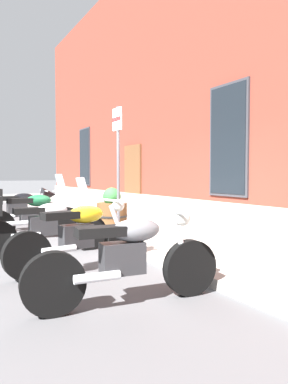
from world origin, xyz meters
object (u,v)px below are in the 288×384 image
motorcycle_black_sport (23,207)px  barrel_planter (112,212)px  motorcycle_yellow_naked (81,236)px  motorcycle_silver_touring (39,223)px  motorcycle_grey_naked (129,259)px  motorcycle_green_touring (28,212)px  parking_sign (118,153)px

motorcycle_black_sport → barrel_planter: 2.24m
motorcycle_yellow_naked → barrel_planter: size_ratio=2.28×
motorcycle_silver_touring → motorcycle_grey_naked: 2.80m
motorcycle_silver_touring → barrel_planter: size_ratio=2.34×
motorcycle_green_touring → barrel_planter: motorcycle_green_touring is taller
motorcycle_black_sport → motorcycle_yellow_naked: (4.15, -0.04, -0.07)m
motorcycle_grey_naked → motorcycle_yellow_naked: bearing=179.3°
motorcycle_green_touring → barrel_planter: size_ratio=2.21×
parking_sign → motorcycle_green_touring: bearing=-123.7°
parking_sign → barrel_planter: parking_sign is taller
motorcycle_yellow_naked → motorcycle_grey_naked: 1.48m
motorcycle_green_touring → barrel_planter: bearing=81.7°
motorcycle_black_sport → motorcycle_grey_naked: bearing=-0.5°
motorcycle_grey_naked → barrel_planter: (-4.06, 1.65, 0.02)m
barrel_planter → motorcycle_yellow_naked: bearing=-32.4°
parking_sign → barrel_planter: (-0.77, 0.21, -1.27)m
motorcycle_grey_naked → barrel_planter: barrel_planter is taller
motorcycle_black_sport → motorcycle_green_touring: size_ratio=1.08×
motorcycle_black_sport → motorcycle_grey_naked: motorcycle_black_sport is taller
motorcycle_silver_touring → parking_sign: size_ratio=0.84×
motorcycle_silver_touring → parking_sign: 2.15m
motorcycle_green_touring → motorcycle_silver_touring: bearing=-5.8°
motorcycle_black_sport → motorcycle_green_touring: 1.32m
barrel_planter → motorcycle_silver_touring: bearing=-56.1°
motorcycle_black_sport → barrel_planter: (1.57, 1.60, -0.06)m
motorcycle_grey_naked → barrel_planter: size_ratio=2.31×
motorcycle_silver_touring → motorcycle_grey_naked: bearing=5.2°
motorcycle_green_touring → motorcycle_silver_touring: (1.53, -0.16, -0.02)m
motorcycle_black_sport → motorcycle_silver_touring: motorcycle_silver_touring is taller
motorcycle_silver_touring → motorcycle_green_touring: bearing=174.2°
motorcycle_yellow_naked → motorcycle_grey_naked: size_ratio=0.99×
motorcycle_black_sport → motorcycle_silver_touring: (2.85, -0.31, -0.02)m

